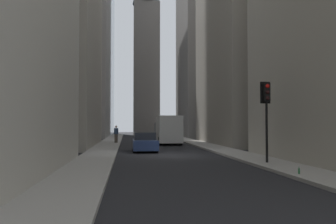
# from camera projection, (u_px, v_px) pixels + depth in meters

# --- Properties ---
(ground_plane) EXTENTS (135.00, 135.00, 0.00)m
(ground_plane) POSITION_uv_depth(u_px,v_px,m) (169.00, 155.00, 23.32)
(ground_plane) COLOR black
(sidewalk_right) EXTENTS (90.00, 2.20, 0.14)m
(sidewalk_right) POSITION_uv_depth(u_px,v_px,m) (99.00, 155.00, 22.81)
(sidewalk_right) COLOR gray
(sidewalk_right) RESTS_ON ground_plane
(sidewalk_left) EXTENTS (90.00, 2.20, 0.14)m
(sidewalk_left) POSITION_uv_depth(u_px,v_px,m) (236.00, 154.00, 23.84)
(sidewalk_left) COLOR gray
(sidewalk_left) RESTS_ON ground_plane
(building_left_midfar) EXTENTS (15.19, 10.00, 23.75)m
(building_left_midfar) POSITION_uv_depth(u_px,v_px,m) (258.00, 29.00, 36.70)
(building_left_midfar) COLOR gray
(building_left_midfar) RESTS_ON ground_plane
(building_left_far) EXTENTS (12.13, 10.00, 31.73)m
(building_left_far) POSITION_uv_depth(u_px,v_px,m) (213.00, 36.00, 56.02)
(building_left_far) COLOR gray
(building_left_far) RESTS_ON ground_plane
(building_right_far) EXTENTS (13.46, 10.50, 31.40)m
(building_right_far) POSITION_uv_depth(u_px,v_px,m) (75.00, 34.00, 54.20)
(building_right_far) COLOR gray
(building_right_far) RESTS_ON ground_plane
(church_spire) EXTENTS (5.10, 5.10, 36.53)m
(church_spire) POSITION_uv_depth(u_px,v_px,m) (146.00, 32.00, 65.71)
(church_spire) COLOR gray
(church_spire) RESTS_ON ground_plane
(delivery_truck) EXTENTS (6.46, 2.25, 2.84)m
(delivery_truck) POSITION_uv_depth(u_px,v_px,m) (168.00, 130.00, 36.38)
(delivery_truck) COLOR silver
(delivery_truck) RESTS_ON ground_plane
(sedan_navy) EXTENTS (4.30, 1.78, 1.42)m
(sedan_navy) POSITION_uv_depth(u_px,v_px,m) (145.00, 142.00, 26.74)
(sedan_navy) COLOR navy
(sedan_navy) RESTS_ON ground_plane
(traffic_light_foreground) EXTENTS (0.43, 0.52, 4.05)m
(traffic_light_foreground) POSITION_uv_depth(u_px,v_px,m) (266.00, 103.00, 17.83)
(traffic_light_foreground) COLOR black
(traffic_light_foreground) RESTS_ON sidewalk_left
(pedestrian) EXTENTS (0.26, 0.44, 1.74)m
(pedestrian) POSITION_uv_depth(u_px,v_px,m) (116.00, 133.00, 36.58)
(pedestrian) COLOR #473D33
(pedestrian) RESTS_ON sidewalk_right
(discarded_bottle) EXTENTS (0.07, 0.07, 0.27)m
(discarded_bottle) POSITION_uv_depth(u_px,v_px,m) (299.00, 171.00, 13.69)
(discarded_bottle) COLOR #236033
(discarded_bottle) RESTS_ON sidewalk_left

